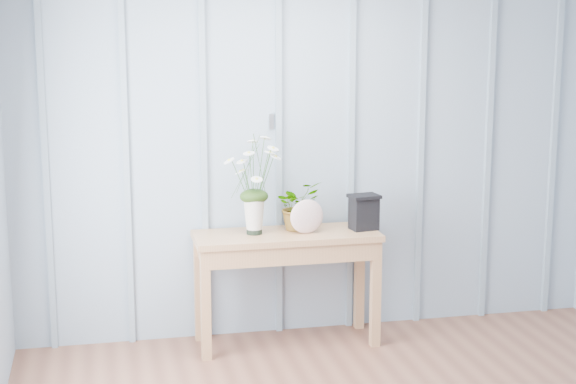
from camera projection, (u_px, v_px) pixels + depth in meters
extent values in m
cube|color=#8FA1B3|center=(315.00, 150.00, 5.91)|extent=(4.00, 0.01, 2.50)
cube|color=silver|center=(271.00, 122.00, 5.80)|extent=(0.03, 0.01, 0.10)
cube|color=#7D91A0|center=(45.00, 159.00, 5.53)|extent=(0.04, 0.03, 2.50)
cube|color=#7D91A0|center=(126.00, 156.00, 5.64)|extent=(0.04, 0.03, 2.50)
cube|color=#7D91A0|center=(204.00, 154.00, 5.74)|extent=(0.04, 0.03, 2.50)
cube|color=#7D91A0|center=(279.00, 151.00, 5.85)|extent=(0.04, 0.03, 2.50)
cube|color=#7D91A0|center=(351.00, 149.00, 5.95)|extent=(0.04, 0.03, 2.50)
cube|color=#7D91A0|center=(421.00, 147.00, 6.06)|extent=(0.04, 0.03, 2.50)
cube|color=#7D91A0|center=(488.00, 145.00, 6.16)|extent=(0.04, 0.03, 2.50)
cube|color=#7D91A0|center=(553.00, 143.00, 6.27)|extent=(0.04, 0.03, 2.50)
cube|color=#A2734B|center=(286.00, 236.00, 5.72)|extent=(1.20, 0.45, 0.04)
cube|color=#A2734B|center=(286.00, 248.00, 5.73)|extent=(1.13, 0.42, 0.12)
cube|color=#A2734B|center=(206.00, 306.00, 5.50)|extent=(0.06, 0.06, 0.71)
cube|color=#A2734B|center=(375.00, 294.00, 5.73)|extent=(0.06, 0.06, 0.71)
cube|color=#A2734B|center=(199.00, 289.00, 5.84)|extent=(0.06, 0.06, 0.71)
cube|color=#A2734B|center=(359.00, 278.00, 6.08)|extent=(0.06, 0.06, 0.71)
cylinder|color=black|center=(254.00, 229.00, 5.68)|extent=(0.10, 0.10, 0.06)
cone|color=beige|center=(254.00, 214.00, 5.66)|extent=(0.15, 0.15, 0.24)
ellipsoid|color=#1B350F|center=(254.00, 196.00, 5.64)|extent=(0.19, 0.15, 0.10)
imported|color=#1B350F|center=(297.00, 206.00, 5.78)|extent=(0.37, 0.35, 0.32)
ellipsoid|color=#995C67|center=(307.00, 217.00, 5.68)|extent=(0.23, 0.08, 0.22)
cube|color=black|center=(364.00, 214.00, 5.79)|extent=(0.19, 0.15, 0.21)
cube|color=black|center=(364.00, 196.00, 5.77)|extent=(0.21, 0.18, 0.02)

